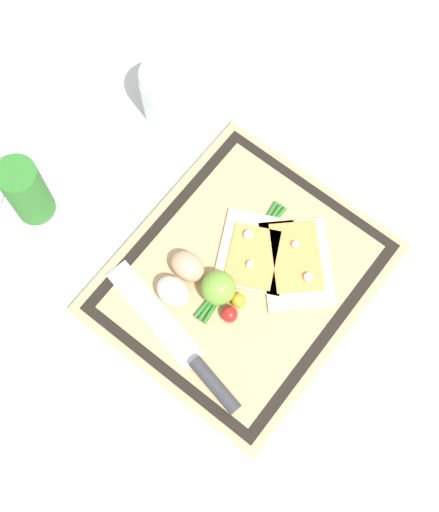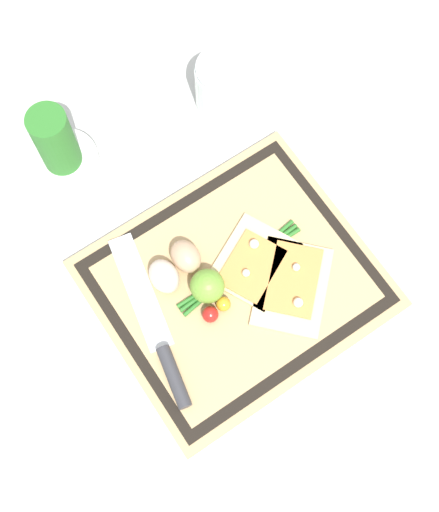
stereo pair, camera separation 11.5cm
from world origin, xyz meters
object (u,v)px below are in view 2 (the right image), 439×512
Objects in this scene: cherry_tomato_red at (210,314)px; herb_pot at (63,157)px; sauce_jar at (222,88)px; pizza_slice_near at (293,285)px; pizza_slice_far at (253,263)px; knife at (162,348)px; egg_pink at (164,276)px; lime at (207,286)px; cherry_tomato_yellow at (223,304)px; egg_brown at (186,256)px.

herb_pot is (-0.06, 0.35, 0.04)m from cherry_tomato_red.
pizza_slice_near is at bearing -105.86° from sauce_jar.
herb_pot is at bearing 117.89° from pizza_slice_far.
pizza_slice_near reaches higher than knife.
pizza_slice_far is at bearing -22.73° from egg_pink.
sauce_jar reaches higher than egg_pink.
lime is at bearing -75.82° from herb_pot.
pizza_slice_far is 6.38× the size of cherry_tomato_red.
egg_pink is at bearing -83.06° from herb_pot.
cherry_tomato_yellow is (-0.08, -0.03, 0.01)m from pizza_slice_far.
knife is 2.69× the size of sauce_jar.
cherry_tomato_red is 0.03m from cherry_tomato_yellow.
egg_brown reaches higher than pizza_slice_far.
sauce_jar reaches higher than pizza_slice_near.
cherry_tomato_red reaches higher than pizza_slice_near.
herb_pot is (-0.09, 0.35, 0.04)m from cherry_tomato_yellow.
lime reaches higher than cherry_tomato_red.
herb_pot is (-0.03, 0.26, 0.03)m from egg_pink.
knife is 5.42× the size of lime.
pizza_slice_far is 0.11m from cherry_tomato_red.
pizza_slice_far is 0.88× the size of herb_pot.
pizza_slice_near is at bearing -62.70° from herb_pot.
herb_pot reaches higher than pizza_slice_far.
pizza_slice_near is at bearing -30.69° from lime.
herb_pot reaches higher than knife.
sauce_jar is (0.22, 0.22, 0.01)m from egg_brown.
knife is 0.12m from cherry_tomato_yellow.
cherry_tomato_red reaches higher than cherry_tomato_yellow.
egg_brown and egg_pink have the same top height.
lime is at bearing -48.48° from egg_pink.
egg_brown is 1.05× the size of lime.
knife is at bearing -95.27° from herb_pot.
egg_pink is (0.06, 0.09, 0.01)m from knife.
sauce_jar is at bearing 65.43° from pizza_slice_far.
lime reaches higher than pizza_slice_near.
egg_brown is 2.47× the size of cherry_tomato_yellow.
pizza_slice_near is 0.21m from egg_pink.
sauce_jar is (0.10, 0.35, 0.03)m from pizza_slice_near.
lime is at bearing 177.92° from pizza_slice_far.
cherry_tomato_red is at bearing 0.77° from knife.
egg_pink is 2.47× the size of cherry_tomato_yellow.
egg_brown is at bearing 143.61° from pizza_slice_far.
lime reaches higher than egg_pink.
lime is at bearing 62.18° from cherry_tomato_red.
cherry_tomato_red is 0.24× the size of sauce_jar.
pizza_slice_far is 0.11m from egg_brown.
pizza_slice_far is 0.09m from lime.
pizza_slice_near is 3.36× the size of lime.
egg_pink is 0.07m from lime.
herb_pot is (-0.08, 0.25, 0.03)m from egg_brown.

